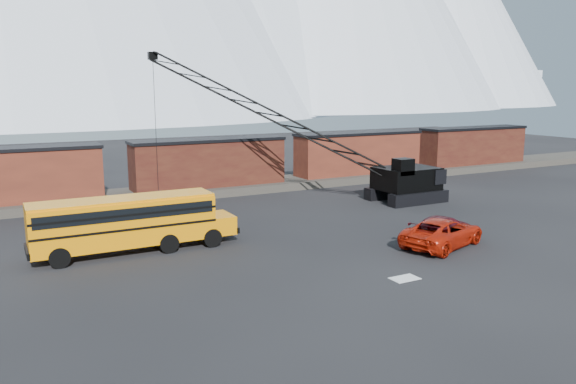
% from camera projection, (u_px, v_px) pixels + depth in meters
% --- Properties ---
extents(ground, '(160.00, 160.00, 0.00)m').
position_uv_depth(ground, '(350.00, 259.00, 30.79)').
color(ground, black).
rests_on(ground, ground).
extents(gravel_berm, '(120.00, 5.00, 0.70)m').
position_uv_depth(gravel_berm, '(210.00, 190.00, 49.80)').
color(gravel_berm, '#413C36').
rests_on(gravel_berm, ground).
extents(boxcar_west_near, '(13.70, 3.10, 4.17)m').
position_uv_depth(boxcar_west_near, '(7.00, 176.00, 41.95)').
color(boxcar_west_near, '#471D14').
rests_on(boxcar_west_near, gravel_berm).
extents(boxcar_mid, '(13.70, 3.10, 4.17)m').
position_uv_depth(boxcar_mid, '(209.00, 163.00, 49.36)').
color(boxcar_mid, '#492114').
rests_on(boxcar_mid, gravel_berm).
extents(boxcar_east_near, '(13.70, 3.10, 4.17)m').
position_uv_depth(boxcar_east_near, '(358.00, 153.00, 56.78)').
color(boxcar_east_near, '#471D14').
rests_on(boxcar_east_near, gravel_berm).
extents(boxcar_east_far, '(13.70, 3.10, 4.17)m').
position_uv_depth(boxcar_east_far, '(473.00, 145.00, 64.20)').
color(boxcar_east_far, '#492114').
rests_on(boxcar_east_far, gravel_berm).
extents(snow_patch, '(1.40, 0.90, 0.02)m').
position_uv_depth(snow_patch, '(405.00, 278.00, 27.56)').
color(snow_patch, silver).
rests_on(snow_patch, ground).
extents(school_bus, '(11.65, 2.65, 3.19)m').
position_uv_depth(school_bus, '(130.00, 222.00, 31.67)').
color(school_bus, orange).
rests_on(school_bus, ground).
extents(red_pickup, '(6.61, 4.54, 1.68)m').
position_uv_depth(red_pickup, '(443.00, 232.00, 33.05)').
color(red_pickup, '#AB1A08').
rests_on(red_pickup, ground).
extents(maroon_suv, '(5.84, 4.07, 1.57)m').
position_uv_depth(maroon_suv, '(442.00, 229.00, 34.16)').
color(maroon_suv, '#450C14').
rests_on(maroon_suv, ground).
extents(crawler_crane, '(21.47, 11.85, 12.22)m').
position_uv_depth(crawler_crane, '(274.00, 116.00, 44.76)').
color(crawler_crane, black).
rests_on(crawler_crane, ground).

